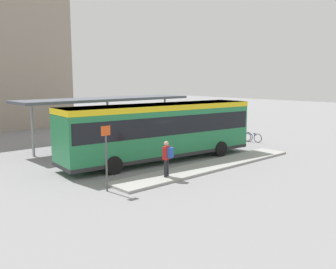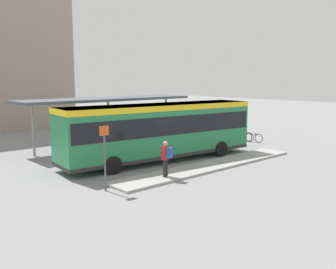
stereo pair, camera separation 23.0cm
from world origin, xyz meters
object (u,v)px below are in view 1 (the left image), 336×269
at_px(city_bus, 160,128).
at_px(bicycle_white, 235,135).
at_px(bicycle_blue, 252,137).
at_px(pedestrian_waiting, 167,156).
at_px(bicycle_green, 243,136).
at_px(platform_sign, 106,155).
at_px(potted_planter_far_side, 130,142).
at_px(potted_planter_near_shelter, 145,137).

relative_size(city_bus, bicycle_white, 7.52).
bearing_deg(bicycle_blue, pedestrian_waiting, 101.80).
xyz_separation_m(pedestrian_waiting, bicycle_green, (11.63, 4.16, -0.73)).
relative_size(bicycle_green, platform_sign, 0.62).
relative_size(bicycle_green, potted_planter_far_side, 1.36).
bearing_deg(potted_planter_near_shelter, platform_sign, -137.93).
bearing_deg(potted_planter_near_shelter, bicycle_blue, -27.14).
height_order(bicycle_blue, platform_sign, platform_sign).
distance_m(potted_planter_near_shelter, potted_planter_far_side, 1.91).
xyz_separation_m(city_bus, bicycle_white, (9.20, 1.64, -1.57)).
height_order(bicycle_white, potted_planter_near_shelter, potted_planter_near_shelter).
height_order(bicycle_white, platform_sign, platform_sign).
height_order(pedestrian_waiting, platform_sign, platform_sign).
xyz_separation_m(bicycle_white, platform_sign, (-14.82, -4.57, 1.21)).
distance_m(city_bus, platform_sign, 6.35).
xyz_separation_m(city_bus, platform_sign, (-5.62, -2.93, -0.37)).
bearing_deg(bicycle_white, city_bus, 108.13).
bearing_deg(bicycle_white, bicycle_green, -172.60).
distance_m(bicycle_blue, bicycle_white, 1.45).
bearing_deg(bicycle_white, pedestrian_waiting, 120.78).
height_order(bicycle_blue, bicycle_white, bicycle_white).
bearing_deg(bicycle_blue, bicycle_green, 13.45).
relative_size(bicycle_blue, potted_planter_near_shelter, 1.19).
xyz_separation_m(city_bus, pedestrian_waiting, (-2.43, -3.24, -0.82)).
distance_m(bicycle_blue, potted_planter_near_shelter, 8.30).
distance_m(bicycle_blue, potted_planter_far_side, 9.69).
height_order(bicycle_green, platform_sign, platform_sign).
bearing_deg(bicycle_white, potted_planter_near_shelter, 79.86).
bearing_deg(city_bus, bicycle_blue, 7.26).
relative_size(bicycle_blue, bicycle_green, 0.92).
relative_size(bicycle_white, potted_planter_near_shelter, 1.22).
bearing_deg(bicycle_white, potted_planter_far_side, 87.34).
distance_m(bicycle_green, bicycle_white, 0.72).
distance_m(potted_planter_far_side, platform_sign, 8.64).
bearing_deg(bicycle_green, pedestrian_waiting, 106.82).
xyz_separation_m(potted_planter_far_side, platform_sign, (-5.88, -6.26, 0.91)).
bearing_deg(city_bus, bicycle_white, 16.11).
bearing_deg(potted_planter_far_side, bicycle_green, -15.06).
distance_m(city_bus, potted_planter_far_side, 3.57).
xyz_separation_m(bicycle_green, bicycle_white, (0.01, 0.72, -0.02)).
bearing_deg(bicycle_green, bicycle_blue, -165.02).
height_order(city_bus, bicycle_blue, city_bus).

